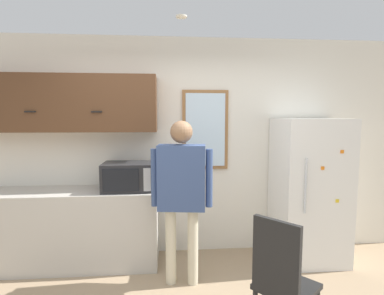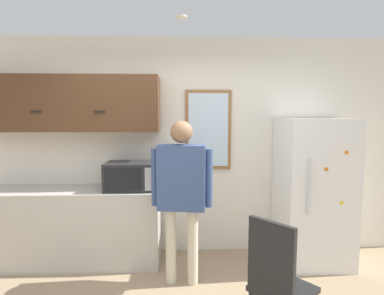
{
  "view_description": "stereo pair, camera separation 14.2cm",
  "coord_description": "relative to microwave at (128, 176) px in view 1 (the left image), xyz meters",
  "views": [
    {
      "loc": [
        -0.07,
        -2.03,
        1.73
      ],
      "look_at": [
        0.18,
        0.94,
        1.42
      ],
      "focal_mm": 28.0,
      "sensor_mm": 36.0,
      "label": 1
    },
    {
      "loc": [
        0.08,
        -2.04,
        1.73
      ],
      "look_at": [
        0.18,
        0.94,
        1.42
      ],
      "focal_mm": 28.0,
      "sensor_mm": 36.0,
      "label": 2
    }
  ],
  "objects": [
    {
      "name": "counter",
      "position": [
        -0.67,
        0.02,
        -0.6
      ],
      "size": [
        2.01,
        0.56,
        0.89
      ],
      "color": "#BCB7AD",
      "rests_on": "ground_plane"
    },
    {
      "name": "microwave",
      "position": [
        0.0,
        0.0,
        0.0
      ],
      "size": [
        0.55,
        0.41,
        0.32
      ],
      "color": "#232326",
      "rests_on": "counter"
    },
    {
      "name": "person",
      "position": [
        0.6,
        -0.46,
        -0.01
      ],
      "size": [
        0.62,
        0.28,
        1.69
      ],
      "rotation": [
        0.0,
        0.0,
        -0.13
      ],
      "color": "beige",
      "rests_on": "ground_plane"
    },
    {
      "name": "window",
      "position": [
        0.93,
        0.29,
        0.52
      ],
      "size": [
        0.57,
        0.05,
        0.99
      ],
      "color": "olive"
    },
    {
      "name": "refrigerator",
      "position": [
        2.15,
        -0.04,
        -0.19
      ],
      "size": [
        0.78,
        0.71,
        1.71
      ],
      "color": "white",
      "rests_on": "ground_plane"
    },
    {
      "name": "chair",
      "position": [
        1.31,
        -1.36,
        -0.52
      ],
      "size": [
        0.57,
        0.57,
        1.0
      ],
      "rotation": [
        0.0,
        0.0,
        2.28
      ],
      "color": "black",
      "rests_on": "ground_plane"
    },
    {
      "name": "upper_cabinets",
      "position": [
        -0.67,
        0.14,
        0.83
      ],
      "size": [
        2.01,
        0.35,
        0.65
      ],
      "color": "#51331E"
    },
    {
      "name": "back_wall",
      "position": [
        0.52,
        0.34,
        0.3
      ],
      "size": [
        6.0,
        0.06,
        2.7
      ],
      "color": "silver",
      "rests_on": "ground_plane"
    },
    {
      "name": "ceiling_light",
      "position": [
        0.6,
        -0.48,
        1.63
      ],
      "size": [
        0.11,
        0.11,
        0.01
      ],
      "color": "white"
    }
  ]
}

